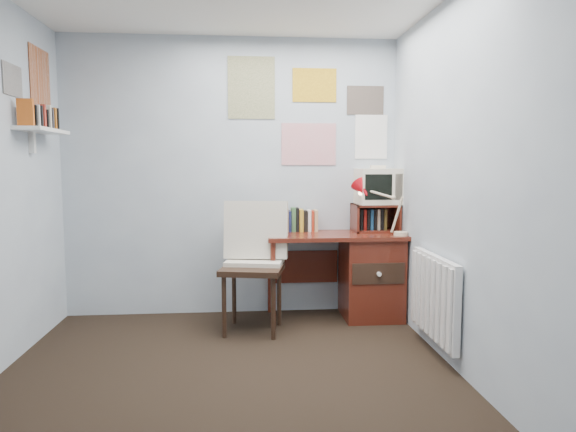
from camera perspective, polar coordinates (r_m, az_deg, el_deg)
name	(u,v)px	position (r m, az deg, el deg)	size (l,w,h in m)	color
ground	(229,395)	(3.25, -6.63, -19.17)	(3.50, 3.50, 0.00)	black
back_wall	(232,177)	(4.70, -6.23, 4.30)	(3.00, 0.02, 2.50)	#B2C0CC
right_wall	(479,184)	(3.26, 20.49, 3.36)	(0.02, 3.50, 2.50)	#B2C0CC
desk	(364,273)	(4.65, 8.49, -6.24)	(1.20, 0.55, 0.76)	#571E13
desk_chair	(252,269)	(4.21, -3.97, -5.91)	(0.53, 0.51, 1.03)	black
desk_lamp	(401,210)	(4.47, 12.47, 0.62)	(0.30, 0.26, 0.43)	red
tv_riser	(375,218)	(4.71, 9.66, -0.20)	(0.40, 0.30, 0.25)	#571E13
crt_tv	(378,185)	(4.72, 9.92, 3.45)	(0.37, 0.34, 0.35)	beige
book_row	(305,219)	(4.66, 1.93, -0.36)	(0.60, 0.14, 0.22)	#571E13
radiator	(435,297)	(3.87, 15.97, -8.63)	(0.09, 0.80, 0.60)	white
wall_shelf	(43,131)	(4.32, -25.60, 8.56)	(0.20, 0.62, 0.24)	white
posters_back	(309,111)	(4.75, 2.34, 11.59)	(1.20, 0.01, 0.90)	white
posters_left	(27,79)	(4.39, -27.00, 13.44)	(0.01, 0.70, 0.60)	white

